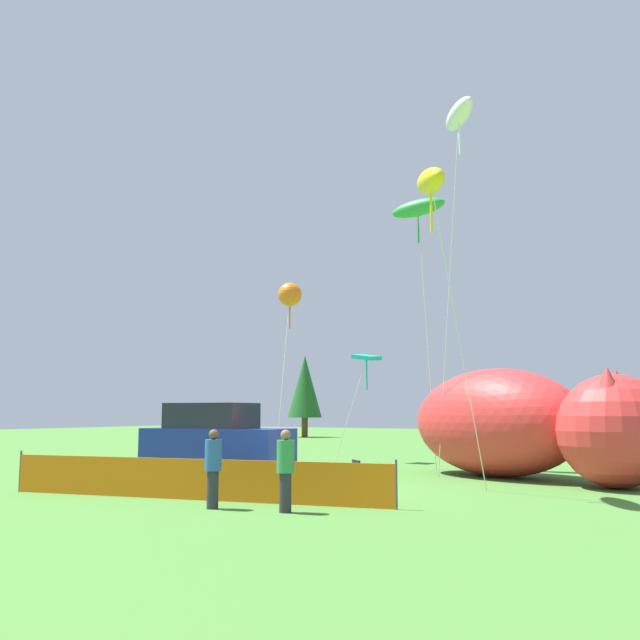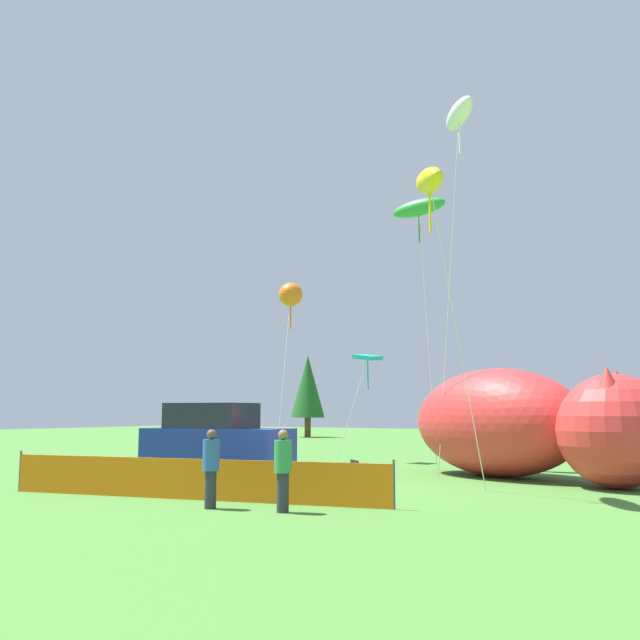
{
  "view_description": "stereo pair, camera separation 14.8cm",
  "coord_description": "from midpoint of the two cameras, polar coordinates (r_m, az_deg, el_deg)",
  "views": [
    {
      "loc": [
        9.83,
        -15.78,
        1.98
      ],
      "look_at": [
        -1.31,
        3.05,
        4.79
      ],
      "focal_mm": 40.0,
      "sensor_mm": 36.0,
      "label": 1
    },
    {
      "loc": [
        9.96,
        -15.7,
        1.98
      ],
      "look_at": [
        -1.31,
        3.05,
        4.79
      ],
      "focal_mm": 40.0,
      "sensor_mm": 36.0,
      "label": 2
    }
  ],
  "objects": [
    {
      "name": "kite_yellow_hero",
      "position": [
        18.16,
        8.62,
        10.85
      ],
      "size": [
        1.79,
        3.04,
        8.19
      ],
      "color": "silver",
      "rests_on": "ground"
    },
    {
      "name": "kite_teal_diamond",
      "position": [
        28.48,
        3.58,
        -3.12
      ],
      "size": [
        1.57,
        1.24,
        4.29
      ],
      "color": "silver",
      "rests_on": "ground"
    },
    {
      "name": "kite_orange_flower",
      "position": [
        26.81,
        -2.59,
        2.0
      ],
      "size": [
        1.22,
        2.47,
        6.79
      ],
      "color": "silver",
      "rests_on": "ground"
    },
    {
      "name": "kite_white_ghost",
      "position": [
        23.82,
        10.87,
        15.76
      ],
      "size": [
        2.01,
        2.55,
        11.69
      ],
      "color": "silver",
      "rests_on": "ground"
    },
    {
      "name": "inflatable_cat",
      "position": [
        22.01,
        15.7,
        -8.24
      ],
      "size": [
        8.6,
        5.97,
        3.29
      ],
      "rotation": [
        0.0,
        0.0,
        -0.44
      ],
      "color": "red",
      "rests_on": "ground"
    },
    {
      "name": "spectator_in_black_shirt",
      "position": [
        14.44,
        -3.08,
        -11.66
      ],
      "size": [
        0.35,
        0.35,
        1.61
      ],
      "color": "#2D2D38",
      "rests_on": "ground"
    },
    {
      "name": "spectator_in_yellow_shirt",
      "position": [
        15.14,
        -8.83,
        -11.41
      ],
      "size": [
        0.35,
        0.35,
        1.61
      ],
      "color": "#2D2D38",
      "rests_on": "ground"
    },
    {
      "name": "ground_plane",
      "position": [
        18.7,
        -1.57,
        -13.38
      ],
      "size": [
        120.0,
        120.0,
        0.0
      ],
      "primitive_type": "plane",
      "color": "#477F33"
    },
    {
      "name": "folding_chair",
      "position": [
        16.25,
        2.15,
        -12.52
      ],
      "size": [
        0.76,
        0.76,
        0.89
      ],
      "rotation": [
        0.0,
        0.0,
        -2.34
      ],
      "color": "black",
      "rests_on": "ground"
    },
    {
      "name": "safety_fence",
      "position": [
        16.77,
        -10.65,
        -12.4
      ],
      "size": [
        9.45,
        1.87,
        1.0
      ],
      "rotation": [
        0.0,
        0.0,
        0.19
      ],
      "color": "orange",
      "rests_on": "ground"
    },
    {
      "name": "horizon_tree_east",
      "position": [
        55.36,
        -1.3,
        -5.36
      ],
      "size": [
        2.63,
        2.63,
        6.29
      ],
      "color": "brown",
      "rests_on": "ground"
    },
    {
      "name": "kite_green_fish",
      "position": [
        26.37,
        7.7,
        8.79
      ],
      "size": [
        2.11,
        0.75,
        9.76
      ],
      "color": "silver",
      "rests_on": "ground"
    },
    {
      "name": "parked_car",
      "position": [
        21.41,
        -8.51,
        -9.65
      ],
      "size": [
        4.51,
        2.35,
        2.22
      ],
      "rotation": [
        0.0,
        0.0,
        0.11
      ],
      "color": "navy",
      "rests_on": "ground"
    }
  ]
}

